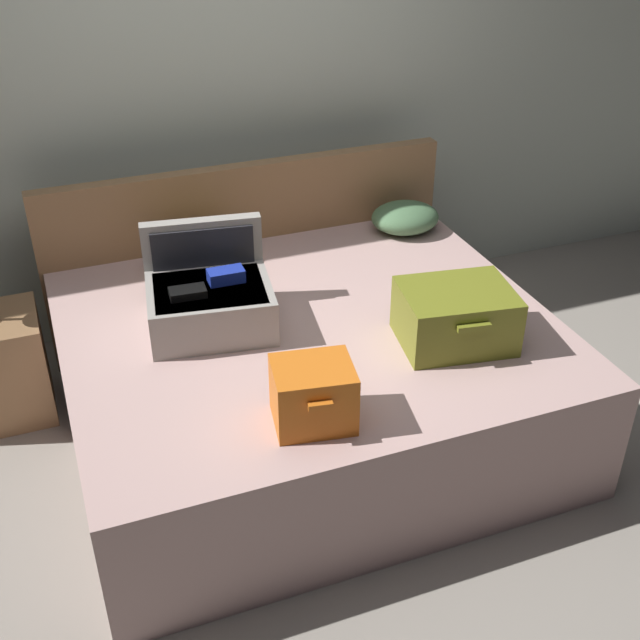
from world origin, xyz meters
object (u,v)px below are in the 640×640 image
Objects in this scene: bed at (310,378)px; pillow_center_head at (198,246)px; hard_case_large at (209,298)px; hard_case_medium at (455,316)px; pillow_near_headboard at (405,218)px; hard_case_small at (313,395)px.

bed is 0.87m from pillow_center_head.
hard_case_large is 0.56m from pillow_center_head.
pillow_near_headboard is at bearing 83.80° from hard_case_medium.
hard_case_medium is 1.16× the size of pillow_center_head.
hard_case_large reaches higher than hard_case_small.
pillow_near_headboard reaches higher than bed.
pillow_near_headboard is at bearing -0.34° from pillow_center_head.
hard_case_large is 1.60× the size of pillow_near_headboard.
bed is 4.83× the size of pillow_center_head.
bed is at bearing -13.67° from hard_case_large.
hard_case_large is at bearing 160.54° from hard_case_medium.
pillow_center_head is (-1.11, 0.01, 0.02)m from pillow_near_headboard.
pillow_near_headboard is (0.80, 0.70, 0.36)m from bed.
bed is at bearing -138.59° from pillow_near_headboard.
bed is at bearing 80.62° from hard_case_small.
hard_case_small is 1.33m from pillow_center_head.
hard_case_large is at bearing 157.93° from bed.
hard_case_large reaches higher than pillow_center_head.
hard_case_large is 1.31m from pillow_near_headboard.
pillow_near_headboard is at bearing 33.04° from hard_case_large.
bed is 0.59m from hard_case_large.
hard_case_medium reaches higher than pillow_near_headboard.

